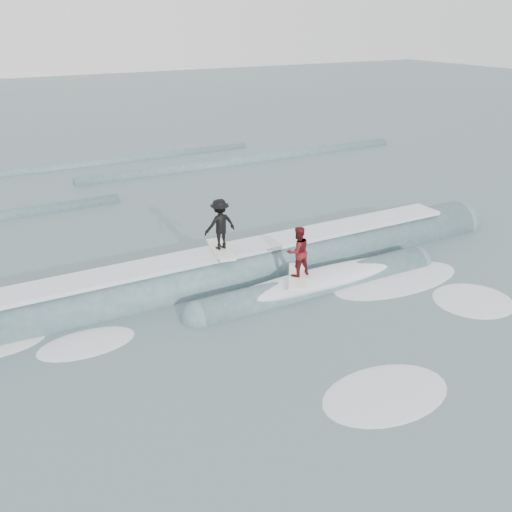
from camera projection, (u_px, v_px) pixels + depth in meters
ground at (288, 310)px, 18.14m from camera, size 160.00×160.00×0.00m
breaking_wave at (255, 276)px, 20.43m from camera, size 23.58×3.82×2.07m
surfer_black at (220, 226)px, 19.44m from camera, size 1.17×2.07×1.87m
surfer_red at (298, 254)px, 18.69m from camera, size 1.55×1.98×1.80m
whitewater at (327, 308)px, 18.24m from camera, size 16.72×9.06×0.10m
far_swells at (111, 182)px, 32.03m from camera, size 42.76×8.65×0.80m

